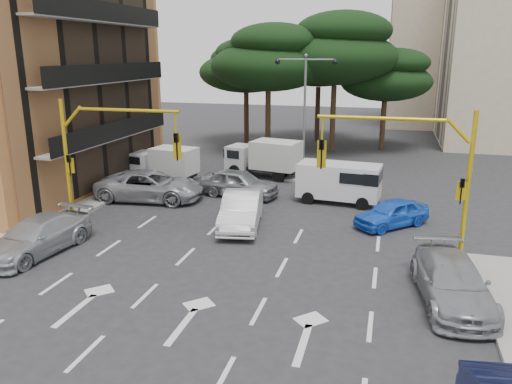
# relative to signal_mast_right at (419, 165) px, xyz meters

# --- Properties ---
(ground) EXTENTS (120.00, 120.00, 0.00)m
(ground) POSITION_rel_signal_mast_right_xyz_m (-6.80, -1.99, -3.88)
(ground) COLOR #28282B
(ground) RESTS_ON ground
(median_strip) EXTENTS (1.40, 6.00, 0.15)m
(median_strip) POSITION_rel_signal_mast_right_xyz_m (-6.80, 14.01, -3.81)
(median_strip) COLOR gray
(median_strip) RESTS_ON ground
(apartment_beige_far) EXTENTS (16.20, 12.15, 16.70)m
(apartment_beige_far) POSITION_rel_signal_mast_right_xyz_m (6.15, 42.01, 4.47)
(apartment_beige_far) COLOR #C6B295
(apartment_beige_far) RESTS_ON ground
(pine_left_near) EXTENTS (9.15, 9.15, 10.23)m
(pine_left_near) POSITION_rel_signal_mast_right_xyz_m (-10.75, 19.96, 3.72)
(pine_left_near) COLOR #382616
(pine_left_near) RESTS_ON ground
(pine_center) EXTENTS (9.98, 9.98, 11.16)m
(pine_center) POSITION_rel_signal_mast_right_xyz_m (-5.75, 21.96, 4.41)
(pine_center) COLOR #382616
(pine_center) RESTS_ON ground
(pine_left_far) EXTENTS (8.32, 8.32, 9.30)m
(pine_left_far) POSITION_rel_signal_mast_right_xyz_m (-13.75, 23.96, 3.03)
(pine_left_far) COLOR #382616
(pine_left_far) RESTS_ON ground
(pine_right) EXTENTS (7.49, 7.49, 8.37)m
(pine_right) POSITION_rel_signal_mast_right_xyz_m (-1.75, 23.96, 2.33)
(pine_right) COLOR #382616
(pine_right) RESTS_ON ground
(pine_back) EXTENTS (9.15, 9.15, 10.23)m
(pine_back) POSITION_rel_signal_mast_right_xyz_m (-7.75, 26.96, 3.72)
(pine_back) COLOR #382616
(pine_back) RESTS_ON ground
(signal_mast_right) EXTENTS (5.79, 0.37, 6.00)m
(signal_mast_right) POSITION_rel_signal_mast_right_xyz_m (0.00, 0.00, 0.00)
(signal_mast_right) COLOR gold
(signal_mast_right) RESTS_ON ground
(signal_mast_left) EXTENTS (5.79, 0.37, 6.00)m
(signal_mast_left) POSITION_rel_signal_mast_right_xyz_m (-13.61, 0.00, 0.00)
(signal_mast_left) COLOR gold
(signal_mast_left) RESTS_ON ground
(street_lamp_center) EXTENTS (4.16, 0.36, 7.77)m
(street_lamp_center) POSITION_rel_signal_mast_right_xyz_m (-6.80, 14.01, 1.54)
(street_lamp_center) COLOR slate
(street_lamp_center) RESTS_ON median_strip
(car_white_hatch) EXTENTS (2.56, 5.13, 1.62)m
(car_white_hatch) POSITION_rel_signal_mast_right_xyz_m (-7.68, 2.15, -3.08)
(car_white_hatch) COLOR silver
(car_white_hatch) RESTS_ON ground
(car_blue_compact) EXTENTS (3.81, 3.79, 1.31)m
(car_blue_compact) POSITION_rel_signal_mast_right_xyz_m (-0.80, 4.00, -3.23)
(car_blue_compact) COLOR blue
(car_blue_compact) RESTS_ON ground
(car_silver_wagon) EXTENTS (2.66, 5.28, 1.47)m
(car_silver_wagon) POSITION_rel_signal_mast_right_xyz_m (-14.80, -3.22, -3.15)
(car_silver_wagon) COLOR #A7AAAF
(car_silver_wagon) RESTS_ON ground
(car_silver_cross_a) EXTENTS (6.16, 3.31, 1.64)m
(car_silver_cross_a) POSITION_rel_signal_mast_right_xyz_m (-13.87, 5.01, -3.06)
(car_silver_cross_a) COLOR #A4A5AC
(car_silver_cross_a) RESTS_ON ground
(car_silver_cross_b) EXTENTS (4.83, 2.59, 1.56)m
(car_silver_cross_b) POSITION_rel_signal_mast_right_xyz_m (-9.29, 7.01, -3.10)
(car_silver_cross_b) COLOR #94979B
(car_silver_cross_b) RESTS_ON ground
(car_silver_parked) EXTENTS (2.75, 5.32, 1.48)m
(car_silver_parked) POSITION_rel_signal_mast_right_xyz_m (1.17, -3.23, -3.15)
(car_silver_parked) COLOR #929499
(car_silver_parked) RESTS_ON ground
(van_white) EXTENTS (4.57, 2.39, 2.20)m
(van_white) POSITION_rel_signal_mast_right_xyz_m (-3.67, 7.36, -2.78)
(van_white) COLOR silver
(van_white) RESTS_ON ground
(box_truck_a) EXTENTS (4.68, 2.50, 2.19)m
(box_truck_a) POSITION_rel_signal_mast_right_xyz_m (-15.05, 9.29, -2.79)
(box_truck_a) COLOR silver
(box_truck_a) RESTS_ON ground
(box_truck_b) EXTENTS (5.29, 3.02, 2.45)m
(box_truck_b) POSITION_rel_signal_mast_right_xyz_m (-9.13, 12.05, -2.66)
(box_truck_b) COLOR silver
(box_truck_b) RESTS_ON ground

